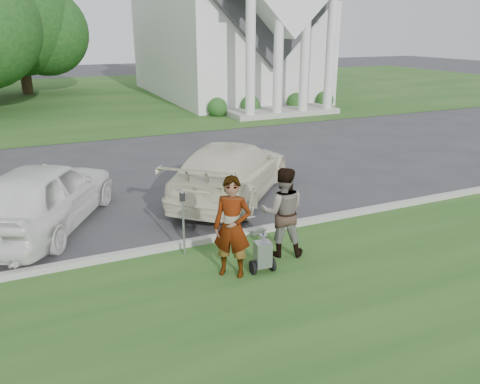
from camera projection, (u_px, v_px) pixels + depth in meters
ground at (243, 248)px, 10.26m from camera, size 120.00×120.00×0.00m
grass_strip at (318, 321)px, 7.67m from camera, size 80.00×7.00×0.01m
church_lawn at (89, 96)px, 33.58m from camera, size 80.00×30.00×0.01m
curb at (233, 235)px, 10.71m from camera, size 80.00×0.18×0.15m
church at (225, 7)px, 31.70m from camera, size 9.19×19.00×24.10m
tree_back at (18, 26)px, 33.07m from camera, size 9.61×7.60×8.89m
striping_cart at (262, 255)px, 9.11m from camera, size 0.49×0.96×0.88m
person_left at (232, 228)px, 8.80m from camera, size 0.87×0.81×1.99m
person_right at (282, 213)px, 9.66m from camera, size 1.13×1.02×1.90m
parking_meter_near at (183, 216)px, 9.65m from camera, size 0.10×0.09×1.42m
car_b at (43, 195)px, 11.02m from camera, size 4.03×5.22×1.66m
car_c at (231, 170)px, 13.17m from camera, size 5.27×5.53×1.58m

